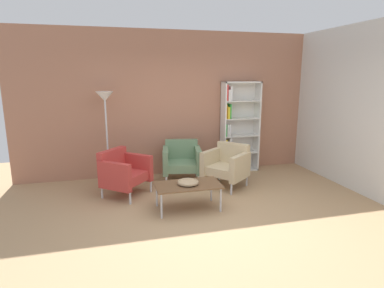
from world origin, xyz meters
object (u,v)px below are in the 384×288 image
(armchair_by_bookshelf, at_px, (182,160))
(bookshelf_tall, at_px, (236,128))
(floor_lamp_torchiere, at_px, (105,107))
(armchair_spare_guest, at_px, (227,164))
(armchair_corner_red, at_px, (123,172))
(coffee_table_low, at_px, (188,186))
(decorative_bowl, at_px, (188,182))

(armchair_by_bookshelf, bearing_deg, bookshelf_tall, 28.08)
(bookshelf_tall, relative_size, floor_lamp_torchiere, 1.09)
(floor_lamp_torchiere, bearing_deg, armchair_spare_guest, -19.09)
(armchair_by_bookshelf, relative_size, armchair_corner_red, 0.87)
(coffee_table_low, relative_size, armchair_spare_guest, 1.05)
(coffee_table_low, distance_m, armchair_by_bookshelf, 1.36)
(bookshelf_tall, height_order, coffee_table_low, bookshelf_tall)
(decorative_bowl, height_order, armchair_corner_red, armchair_corner_red)
(armchair_corner_red, height_order, armchair_spare_guest, same)
(armchair_by_bookshelf, xyz_separation_m, armchair_spare_guest, (0.74, -0.51, 0.00))
(armchair_by_bookshelf, bearing_deg, coffee_table_low, -87.95)
(armchair_by_bookshelf, xyz_separation_m, floor_lamp_torchiere, (-1.38, 0.22, 1.03))
(armchair_corner_red, bearing_deg, armchair_by_bookshelf, -26.45)
(armchair_corner_red, height_order, floor_lamp_torchiere, floor_lamp_torchiere)
(bookshelf_tall, bearing_deg, armchair_spare_guest, -120.74)
(decorative_bowl, height_order, floor_lamp_torchiere, floor_lamp_torchiere)
(armchair_corner_red, bearing_deg, coffee_table_low, -92.40)
(armchair_corner_red, xyz_separation_m, floor_lamp_torchiere, (-0.24, 0.70, 1.03))
(bookshelf_tall, relative_size, armchair_by_bookshelf, 2.31)
(coffee_table_low, relative_size, armchair_corner_red, 1.05)
(decorative_bowl, bearing_deg, floor_lamp_torchiere, 126.75)
(decorative_bowl, relative_size, floor_lamp_torchiere, 0.18)
(coffee_table_low, xyz_separation_m, decorative_bowl, (-0.00, 0.00, 0.07))
(coffee_table_low, distance_m, armchair_corner_red, 1.27)
(bookshelf_tall, distance_m, coffee_table_low, 2.36)
(coffee_table_low, xyz_separation_m, armchair_by_bookshelf, (0.21, 1.35, 0.05))
(armchair_by_bookshelf, height_order, armchair_corner_red, same)
(armchair_spare_guest, bearing_deg, bookshelf_tall, 110.05)
(coffee_table_low, height_order, armchair_by_bookshelf, armchair_by_bookshelf)
(armchair_spare_guest, bearing_deg, armchair_corner_red, -130.16)
(bookshelf_tall, relative_size, armchair_corner_red, 2.00)
(armchair_by_bookshelf, distance_m, armchair_corner_red, 1.23)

